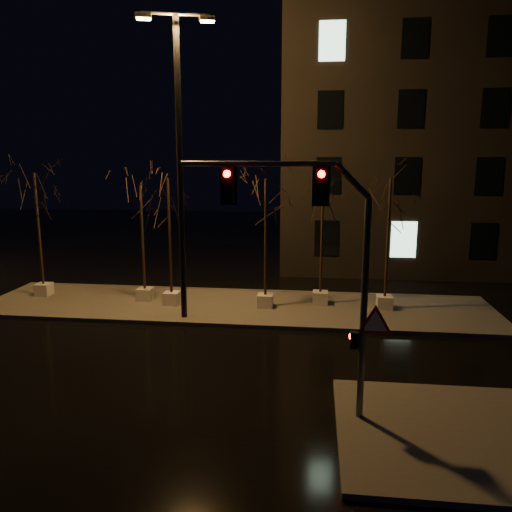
# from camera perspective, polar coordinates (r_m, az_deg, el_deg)

# --- Properties ---
(ground) EXTENTS (90.00, 90.00, 0.00)m
(ground) POSITION_cam_1_polar(r_m,az_deg,el_deg) (16.29, -5.83, -12.13)
(ground) COLOR black
(ground) RESTS_ON ground
(median) EXTENTS (22.00, 5.00, 0.15)m
(median) POSITION_cam_1_polar(r_m,az_deg,el_deg) (21.80, -2.39, -5.76)
(median) COLOR #4E4C46
(median) RESTS_ON ground
(sidewalk_corner) EXTENTS (7.00, 5.00, 0.15)m
(sidewalk_corner) POSITION_cam_1_polar(r_m,az_deg,el_deg) (13.42, 25.11, -18.24)
(sidewalk_corner) COLOR #4E4C46
(sidewalk_corner) RESTS_ON ground
(building) EXTENTS (25.00, 12.00, 15.00)m
(building) POSITION_cam_1_polar(r_m,az_deg,el_deg) (34.28, 25.48, 11.94)
(building) COLOR black
(building) RESTS_ON ground
(tree_0) EXTENTS (1.80, 1.80, 5.76)m
(tree_0) POSITION_cam_1_polar(r_m,az_deg,el_deg) (24.53, -23.81, 5.79)
(tree_0) COLOR beige
(tree_0) RESTS_ON median
(tree_1) EXTENTS (1.80, 1.80, 5.26)m
(tree_1) POSITION_cam_1_polar(r_m,az_deg,el_deg) (22.21, -12.97, 4.99)
(tree_1) COLOR beige
(tree_1) RESTS_ON median
(tree_2) EXTENTS (1.80, 1.80, 5.59)m
(tree_2) POSITION_cam_1_polar(r_m,az_deg,el_deg) (21.31, -9.95, 5.53)
(tree_2) COLOR beige
(tree_2) RESTS_ON median
(tree_3) EXTENTS (1.80, 1.80, 5.57)m
(tree_3) POSITION_cam_1_polar(r_m,az_deg,el_deg) (20.62, 1.10, 5.47)
(tree_3) COLOR beige
(tree_3) RESTS_ON median
(tree_4) EXTENTS (1.80, 1.80, 6.11)m
(tree_4) POSITION_cam_1_polar(r_m,az_deg,el_deg) (21.23, 7.64, 6.65)
(tree_4) COLOR beige
(tree_4) RESTS_ON median
(tree_5) EXTENTS (1.80, 1.80, 5.63)m
(tree_5) POSITION_cam_1_polar(r_m,az_deg,el_deg) (21.09, 15.00, 5.35)
(tree_5) COLOR beige
(tree_5) RESTS_ON median
(traffic_signal_mast) EXTENTS (5.09, 0.21, 6.21)m
(traffic_signal_mast) POSITION_cam_1_polar(r_m,az_deg,el_deg) (11.76, 7.60, 0.27)
(traffic_signal_mast) COLOR #515358
(traffic_signal_mast) RESTS_ON sidewalk_corner
(streetlight_main) EXTENTS (2.81, 1.10, 11.39)m
(streetlight_main) POSITION_cam_1_polar(r_m,az_deg,el_deg) (19.39, -8.74, 11.92)
(streetlight_main) COLOR black
(streetlight_main) RESTS_ON median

